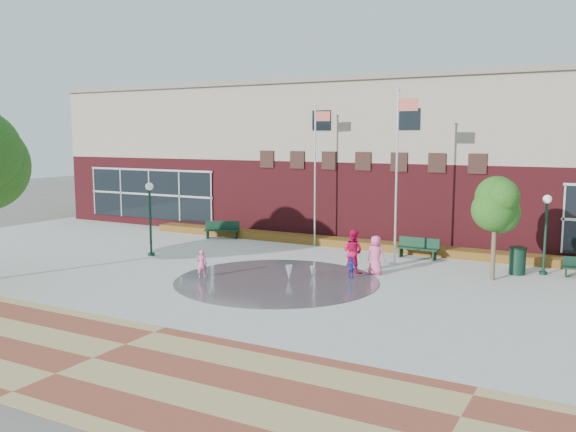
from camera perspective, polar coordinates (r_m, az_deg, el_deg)
The scene contains 20 objects.
ground at distance 22.76m, azimuth -4.86°, elevation -7.67°, with size 120.00×120.00×0.00m, color #666056.
plaza_concrete at distance 26.09m, azimuth 0.00°, elevation -5.66°, with size 46.00×18.00×0.01m, color #A8A8A0.
paver_band at distance 17.63m, azimuth -17.80°, elevation -12.58°, with size 46.00×6.00×0.01m, color brown.
splash_pad at distance 25.24m, azimuth -1.09°, elevation -6.12°, with size 8.40×8.40×0.01m, color #383A3D.
library_building at distance 37.81m, azimuth 9.86°, elevation 5.43°, with size 44.40×10.40×9.20m.
flower_bed at distance 32.82m, azimuth 6.36°, elevation -2.97°, with size 26.00×1.20×0.40m, color #A82410.
flagpole_left at distance 32.64m, azimuth 2.62°, elevation 4.53°, with size 0.90×0.16×7.64m.
flagpole_right at distance 28.25m, azimuth 10.23°, elevation 4.48°, with size 1.00×0.16×8.07m.
lamp_left at distance 30.81m, azimuth -12.79°, elevation 0.50°, with size 0.39×0.39×3.68m.
lamp_right at distance 28.20m, azimuth 22.98°, elevation -0.82°, with size 0.37×0.37×3.47m.
bench_left at distance 35.65m, azimuth -6.21°, elevation -1.60°, with size 2.07×1.31×1.01m.
bench_mid at distance 30.39m, azimuth 12.04°, elevation -3.31°, with size 2.03×0.60×1.01m.
trash_can at distance 28.08m, azimuth 20.68°, elevation -3.94°, with size 0.74×0.74×1.21m.
tree_mid at distance 26.25m, azimuth 18.85°, elevation 1.11°, with size 2.61×2.61×4.40m.
water_jet_a at distance 25.38m, azimuth 0.09°, elevation -6.05°, with size 0.31×0.31×0.60m, color white.
water_jet_b at distance 26.00m, azimuth 2.25°, elevation -5.72°, with size 0.19×0.19×0.43m, color white.
child_splash at distance 25.89m, azimuth -8.07°, elevation -4.47°, with size 0.44×0.29×1.21m, color pink.
adult_red at distance 26.64m, azimuth 6.08°, elevation -3.33°, with size 0.93×0.73×1.92m, color #C80A3E.
adult_pink at distance 26.48m, azimuth 8.20°, elevation -3.65°, with size 0.84×0.54×1.71m, color #F1528B.
child_blue at distance 25.68m, azimuth 5.94°, elevation -4.87°, with size 0.54×0.22×0.92m, color #2332AF.
Camera 1 is at (12.14, -18.31, 5.96)m, focal length 38.00 mm.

